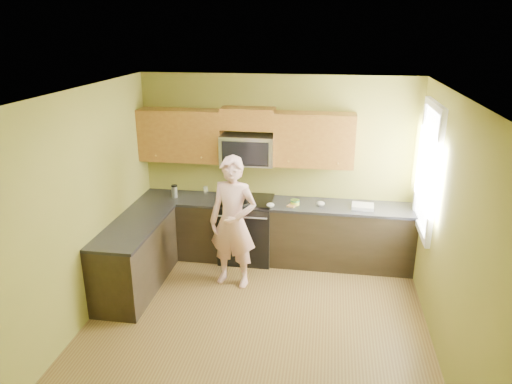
% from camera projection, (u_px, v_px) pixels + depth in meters
% --- Properties ---
extents(floor, '(4.00, 4.00, 0.00)m').
position_uv_depth(floor, '(256.00, 325.00, 5.60)').
color(floor, brown).
rests_on(floor, ground).
extents(ceiling, '(4.00, 4.00, 0.00)m').
position_uv_depth(ceiling, '(256.00, 93.00, 4.70)').
color(ceiling, white).
rests_on(ceiling, ground).
extents(wall_back, '(4.00, 0.00, 4.00)m').
position_uv_depth(wall_back, '(277.00, 168.00, 7.01)').
color(wall_back, olive).
rests_on(wall_back, ground).
extents(wall_front, '(4.00, 0.00, 4.00)m').
position_uv_depth(wall_front, '(211.00, 330.00, 3.28)').
color(wall_front, olive).
rests_on(wall_front, ground).
extents(wall_left, '(0.00, 4.00, 4.00)m').
position_uv_depth(wall_left, '(84.00, 209.00, 5.44)').
color(wall_left, olive).
rests_on(wall_left, ground).
extents(wall_right, '(0.00, 4.00, 4.00)m').
position_uv_depth(wall_right, '(448.00, 231.00, 4.85)').
color(wall_right, olive).
rests_on(wall_right, ground).
extents(cabinet_back_run, '(4.00, 0.60, 0.88)m').
position_uv_depth(cabinet_back_run, '(273.00, 232.00, 7.03)').
color(cabinet_back_run, black).
rests_on(cabinet_back_run, floor).
extents(cabinet_left_run, '(0.60, 1.60, 0.88)m').
position_uv_depth(cabinet_left_run, '(136.00, 258.00, 6.26)').
color(cabinet_left_run, black).
rests_on(cabinet_left_run, floor).
extents(countertop_back, '(4.00, 0.62, 0.04)m').
position_uv_depth(countertop_back, '(274.00, 203.00, 6.87)').
color(countertop_back, black).
rests_on(countertop_back, cabinet_back_run).
extents(countertop_left, '(0.62, 1.60, 0.04)m').
position_uv_depth(countertop_left, '(133.00, 226.00, 6.10)').
color(countertop_left, black).
rests_on(countertop_left, cabinet_left_run).
extents(stove, '(0.76, 0.65, 0.95)m').
position_uv_depth(stove, '(247.00, 229.00, 7.06)').
color(stove, black).
rests_on(stove, floor).
extents(microwave, '(0.76, 0.40, 0.42)m').
position_uv_depth(microwave, '(248.00, 164.00, 6.85)').
color(microwave, silver).
rests_on(microwave, wall_back).
extents(upper_cab_left, '(1.22, 0.33, 0.75)m').
position_uv_depth(upper_cab_left, '(182.00, 160.00, 7.03)').
color(upper_cab_left, brown).
rests_on(upper_cab_left, wall_back).
extents(upper_cab_right, '(1.12, 0.33, 0.75)m').
position_uv_depth(upper_cab_right, '(313.00, 166.00, 6.74)').
color(upper_cab_right, brown).
rests_on(upper_cab_right, wall_back).
extents(upper_cab_over_mw, '(0.76, 0.33, 0.30)m').
position_uv_depth(upper_cab_over_mw, '(248.00, 118.00, 6.66)').
color(upper_cab_over_mw, brown).
rests_on(upper_cab_over_mw, wall_back).
extents(window, '(0.06, 1.06, 1.66)m').
position_uv_depth(window, '(428.00, 169.00, 5.87)').
color(window, white).
rests_on(window, wall_right).
extents(woman, '(0.72, 0.54, 1.78)m').
position_uv_depth(woman, '(233.00, 222.00, 6.23)').
color(woman, '#ED8476').
rests_on(woman, floor).
extents(frying_pan, '(0.38, 0.54, 0.06)m').
position_uv_depth(frying_pan, '(242.00, 205.00, 6.67)').
color(frying_pan, black).
rests_on(frying_pan, stove).
extents(butter_tub, '(0.14, 0.14, 0.09)m').
position_uv_depth(butter_tub, '(295.00, 205.00, 6.77)').
color(butter_tub, '#EBFA42').
rests_on(butter_tub, countertop_back).
extents(toast_slice, '(0.14, 0.14, 0.01)m').
position_uv_depth(toast_slice, '(292.00, 206.00, 6.70)').
color(toast_slice, '#B27F47').
rests_on(toast_slice, countertop_back).
extents(napkin_a, '(0.14, 0.14, 0.06)m').
position_uv_depth(napkin_a, '(270.00, 205.00, 6.66)').
color(napkin_a, silver).
rests_on(napkin_a, countertop_back).
extents(napkin_b, '(0.15, 0.16, 0.07)m').
position_uv_depth(napkin_b, '(320.00, 204.00, 6.71)').
color(napkin_b, silver).
rests_on(napkin_b, countertop_back).
extents(dish_towel, '(0.32, 0.26, 0.05)m').
position_uv_depth(dish_towel, '(363.00, 206.00, 6.63)').
color(dish_towel, white).
rests_on(dish_towel, countertop_back).
extents(travel_mug, '(0.12, 0.12, 0.19)m').
position_uv_depth(travel_mug, '(175.00, 197.00, 7.06)').
color(travel_mug, silver).
rests_on(travel_mug, countertop_back).
extents(glass_a, '(0.09, 0.09, 0.12)m').
position_uv_depth(glass_a, '(206.00, 190.00, 7.17)').
color(glass_a, silver).
rests_on(glass_a, countertop_back).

